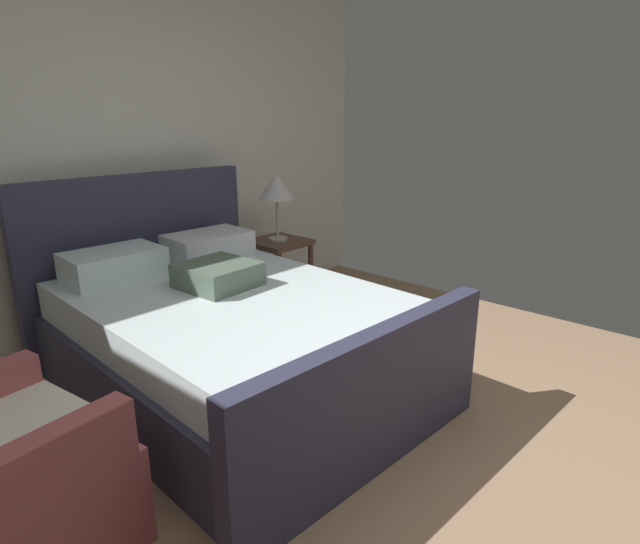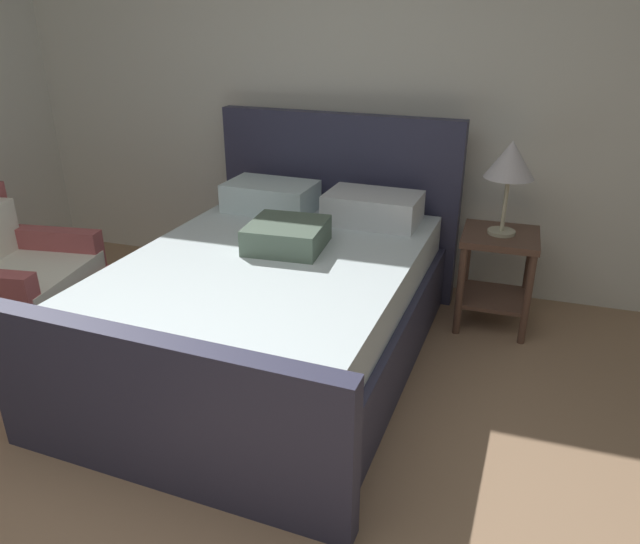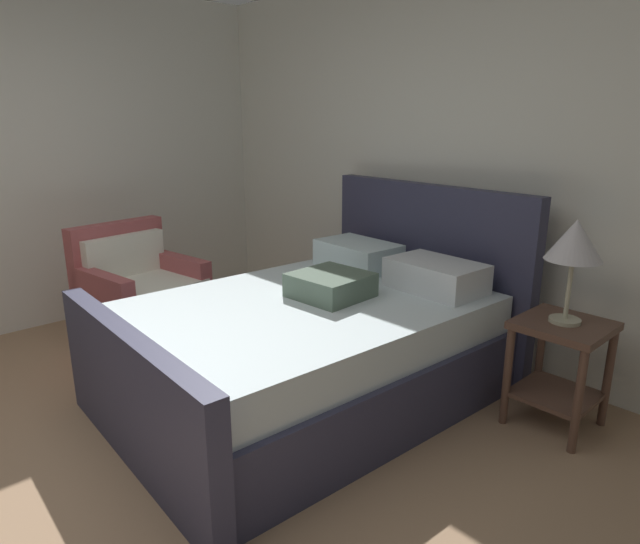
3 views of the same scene
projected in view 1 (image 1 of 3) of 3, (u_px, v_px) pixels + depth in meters
The scene contains 5 objects.
ground_plane at pixel (480, 511), 2.22m from camera, with size 4.85×5.60×0.02m, color #9F7C5D.
wall_back at pixel (111, 155), 3.66m from camera, with size 4.97×0.12×2.64m, color silver.
bed at pixel (226, 333), 3.11m from camera, with size 1.75×2.29×1.21m.
nightstand_right at pixel (279, 263), 4.37m from camera, with size 0.44×0.44×0.60m.
table_lamp_right at pixel (277, 188), 4.18m from camera, with size 0.28×0.28×0.55m.
Camera 1 is at (-1.81, -0.71, 1.61)m, focal length 29.47 mm.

